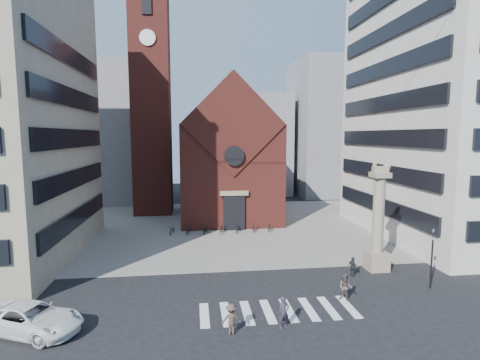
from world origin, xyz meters
The scene contains 23 objects.
ground centered at (0.00, 0.00, 0.00)m, with size 120.00×120.00×0.00m, color black.
piazza centered at (0.00, 19.00, 0.03)m, with size 46.00×30.00×0.05m, color gray.
zebra_crossing centered at (0.55, -3.00, 0.01)m, with size 10.20×3.20×0.01m, color white, non-canonical shape.
church centered at (0.00, 25.04, 7.98)m, with size 12.00×16.65×18.00m.
campanile centered at (-10.00, 28.00, 15.74)m, with size 5.50×5.50×31.20m.
building_right centered at (24.00, 12.00, 16.00)m, with size 18.00×22.00×32.00m, color beige.
bg_block_left centered at (-20.00, 40.00, 11.00)m, with size 16.00×14.00×22.00m, color gray.
bg_block_mid centered at (6.00, 45.00, 9.00)m, with size 14.00×12.00×18.00m, color gray.
bg_block_right centered at (22.00, 42.00, 12.00)m, with size 16.00×14.00×24.00m, color gray.
lion_column centered at (10.01, 3.00, 3.46)m, with size 1.63×1.60×8.68m.
traffic_light centered at (12.00, -1.00, 2.29)m, with size 0.13×0.16×4.30m.
white_car centered at (-13.49, -3.80, 0.80)m, with size 2.64×5.72×1.59m, color white.
pedestrian_0 centered at (0.39, -5.03, 0.90)m, with size 0.66×0.43×1.81m, color #2E2A3A.
pedestrian_1 centered at (5.22, -2.17, 0.91)m, with size 0.88×0.69×1.82m, color #524442.
pedestrian_2 centered at (7.47, 1.81, 0.77)m, with size 0.90×0.37×1.54m, color #26262D.
pedestrian_3 centered at (-2.61, -5.30, 0.85)m, with size 1.09×0.63×1.69m, color #47362F.
scooter_0 centered at (-6.92, 15.82, 0.50)m, with size 0.59×1.70×0.90m, color black.
scooter_1 centered at (-5.12, 15.82, 0.55)m, with size 0.47×1.65×0.99m, color black.
scooter_2 centered at (-3.33, 15.82, 0.50)m, with size 0.59×1.70×0.90m, color black.
scooter_3 centered at (-1.53, 15.82, 0.55)m, with size 0.47×1.65×0.99m, color black.
scooter_4 centered at (0.26, 15.82, 0.50)m, with size 0.59×1.70×0.90m, color black.
scooter_5 centered at (2.05, 15.82, 0.55)m, with size 0.47×1.65×0.99m, color black.
scooter_6 centered at (3.85, 15.82, 0.50)m, with size 0.59×1.70×0.90m, color black.
Camera 1 is at (-4.55, -24.51, 10.79)m, focal length 28.00 mm.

